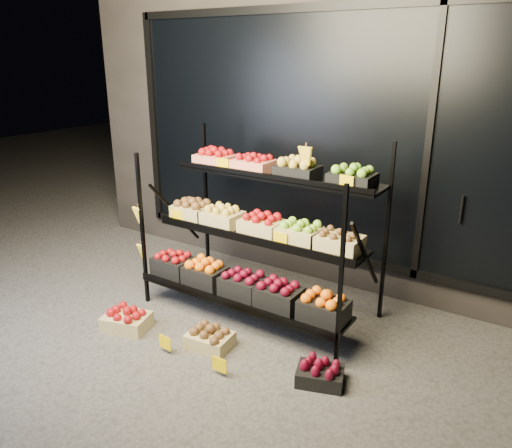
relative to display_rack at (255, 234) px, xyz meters
The scene contains 8 objects.
ground 0.99m from the display_rack, 89.08° to the right, with size 24.00×24.00×0.00m, color #514F4C.
building 2.21m from the display_rack, 89.72° to the left, with size 6.00×2.08×3.50m.
display_rack is the anchor object (origin of this frame).
tag_floor_a 1.26m from the display_rack, 103.18° to the right, with size 0.13×0.01×0.12m, color #E7BE00.
tag_floor_b 1.28m from the display_rack, 71.78° to the right, with size 0.13×0.01×0.12m, color #E7BE00.
floor_crate_left 1.39m from the display_rack, 131.34° to the right, with size 0.46×0.39×0.20m.
floor_crate_midright 1.01m from the display_rack, 88.73° to the right, with size 0.39×0.31×0.19m.
floor_crate_right 1.39m from the display_rack, 32.77° to the right, with size 0.41×0.35×0.18m.
Camera 1 is at (2.34, -2.96, 2.35)m, focal length 35.00 mm.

